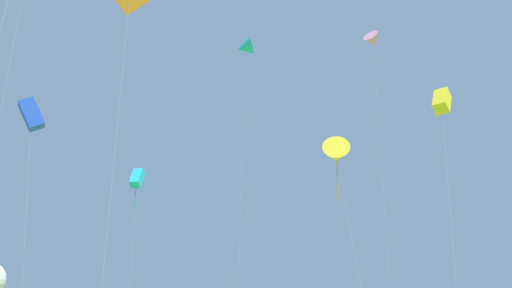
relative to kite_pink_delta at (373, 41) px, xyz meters
The scene contains 6 objects.
kite_pink_delta is the anchor object (origin of this frame).
kite_yellow_delta 19.80m from the kite_pink_delta, 132.46° to the right, with size 3.07×3.69×17.52m.
kite_yellow_box 26.50m from the kite_pink_delta, 94.51° to the right, with size 2.76×3.17×16.88m.
kite_cyan_delta 19.30m from the kite_pink_delta, 147.21° to the left, with size 2.88×3.11×39.19m.
kite_cyan_box 34.82m from the kite_pink_delta, 159.86° to the left, with size 1.60×2.52×19.73m.
kite_blue_box 39.16m from the kite_pink_delta, 162.87° to the right, with size 3.56×2.19×19.83m.
Camera 1 is at (-1.01, -4.15, 1.43)m, focal length 34.36 mm.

